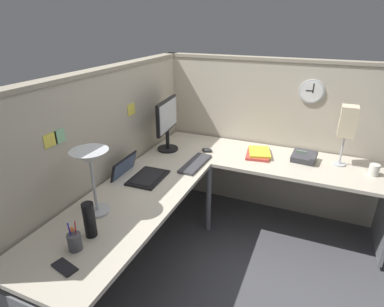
% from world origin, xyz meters
% --- Properties ---
extents(ground_plane, '(6.80, 6.80, 0.00)m').
position_xyz_m(ground_plane, '(0.00, 0.00, 0.00)').
color(ground_plane, '#47474C').
extents(cubicle_wall_back, '(2.57, 0.12, 1.58)m').
position_xyz_m(cubicle_wall_back, '(-0.36, 0.87, 0.79)').
color(cubicle_wall_back, '#B7AD99').
rests_on(cubicle_wall_back, ground).
extents(cubicle_wall_right, '(0.12, 2.37, 1.58)m').
position_xyz_m(cubicle_wall_right, '(0.87, -0.27, 0.79)').
color(cubicle_wall_right, '#B7AD99').
rests_on(cubicle_wall_right, ground).
extents(desk, '(2.35, 2.15, 0.73)m').
position_xyz_m(desk, '(-0.15, -0.05, 0.63)').
color(desk, beige).
rests_on(desk, ground).
extents(monitor, '(0.46, 0.20, 0.50)m').
position_xyz_m(monitor, '(0.28, 0.64, 1.02)').
color(monitor, black).
rests_on(monitor, desk).
extents(laptop, '(0.35, 0.39, 0.22)m').
position_xyz_m(laptop, '(-0.32, 0.61, 0.75)').
color(laptop, black).
rests_on(laptop, desk).
extents(keyboard, '(0.43, 0.15, 0.02)m').
position_xyz_m(keyboard, '(0.07, 0.26, 0.74)').
color(keyboard, '#38383D').
rests_on(keyboard, desk).
extents(computer_mouse, '(0.06, 0.10, 0.03)m').
position_xyz_m(computer_mouse, '(0.39, 0.27, 0.75)').
color(computer_mouse, '#232326').
rests_on(computer_mouse, desk).
extents(desk_lamp_dome, '(0.24, 0.24, 0.44)m').
position_xyz_m(desk_lamp_dome, '(-0.86, 0.59, 1.09)').
color(desk_lamp_dome, '#B7BABF').
rests_on(desk_lamp_dome, desk).
extents(pen_cup, '(0.08, 0.08, 0.18)m').
position_xyz_m(pen_cup, '(-1.20, 0.46, 0.78)').
color(pen_cup, '#4C4C51').
rests_on(pen_cup, desk).
extents(cell_phone, '(0.10, 0.16, 0.01)m').
position_xyz_m(cell_phone, '(-1.34, 0.41, 0.73)').
color(cell_phone, black).
rests_on(cell_phone, desk).
extents(thermos_flask, '(0.07, 0.07, 0.22)m').
position_xyz_m(thermos_flask, '(-1.07, 0.46, 0.84)').
color(thermos_flask, black).
rests_on(thermos_flask, desk).
extents(office_phone, '(0.21, 0.23, 0.11)m').
position_xyz_m(office_phone, '(0.52, -0.62, 0.77)').
color(office_phone, '#38383D').
rests_on(office_phone, desk).
extents(book_stack, '(0.32, 0.26, 0.04)m').
position_xyz_m(book_stack, '(0.49, -0.21, 0.75)').
color(book_stack, '#BF3F38').
rests_on(book_stack, desk).
extents(desk_lamp_paper, '(0.13, 0.13, 0.53)m').
position_xyz_m(desk_lamp_paper, '(0.57, -0.91, 1.11)').
color(desk_lamp_paper, '#B7BABF').
rests_on(desk_lamp_paper, desk).
extents(coffee_mug, '(0.08, 0.08, 0.10)m').
position_xyz_m(coffee_mug, '(0.46, -1.16, 0.78)').
color(coffee_mug, silver).
rests_on(coffee_mug, desk).
extents(wall_clock, '(0.04, 0.22, 0.22)m').
position_xyz_m(wall_clock, '(0.82, -0.58, 1.30)').
color(wall_clock, '#B7BABF').
extents(pinned_note_leftmost, '(0.11, 0.00, 0.10)m').
position_xyz_m(pinned_note_leftmost, '(-0.03, 0.82, 1.20)').
color(pinned_note_leftmost, '#EAD84C').
extents(pinned_note_middle, '(0.08, 0.00, 0.09)m').
position_xyz_m(pinned_note_middle, '(-0.84, 0.82, 1.23)').
color(pinned_note_middle, '#8CCC99').
extents(pinned_note_rightmost, '(0.10, 0.00, 0.08)m').
position_xyz_m(pinned_note_rightmost, '(-0.92, 0.82, 1.23)').
color(pinned_note_rightmost, '#EAD84C').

